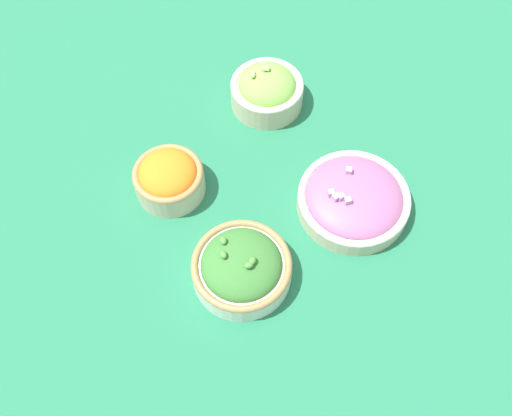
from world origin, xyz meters
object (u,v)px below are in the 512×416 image
object	(u,v)px
bowl_broccoli	(242,267)
bowl_carrots	(169,178)
bowl_lettuce	(267,90)
bowl_red_onion	(354,199)

from	to	relation	value
bowl_broccoli	bowl_carrots	distance (m)	0.20
bowl_carrots	bowl_lettuce	bearing A→B (deg)	-177.02
bowl_lettuce	bowl_red_onion	size ratio (longest dim) A/B	0.72
bowl_lettuce	bowl_carrots	bearing A→B (deg)	2.98
bowl_broccoli	bowl_red_onion	xyz separation A→B (m)	(-0.22, 0.05, -0.00)
bowl_broccoli	bowl_carrots	xyz separation A→B (m)	(-0.03, -0.20, 0.01)
bowl_broccoli	bowl_red_onion	size ratio (longest dim) A/B	0.84
bowl_lettuce	bowl_carrots	distance (m)	0.25
bowl_red_onion	bowl_broccoli	bearing A→B (deg)	-12.13
bowl_carrots	bowl_red_onion	world-z (taller)	bowl_carrots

